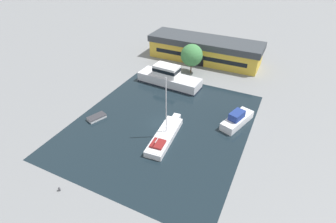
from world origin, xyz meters
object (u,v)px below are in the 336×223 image
at_px(motor_cruiser, 169,78).
at_px(cabin_boat, 237,119).
at_px(sailboat_moored, 165,135).
at_px(warehouse_building, 205,49).
at_px(small_dinghy, 97,117).
at_px(quay_tree_near_building, 192,55).
at_px(parked_car, 167,67).

relative_size(motor_cruiser, cabin_boat, 1.87).
distance_m(sailboat_moored, motor_cruiser, 17.78).
relative_size(warehouse_building, small_dinghy, 7.83).
xyz_separation_m(warehouse_building, motor_cruiser, (-2.47, -15.32, -1.24)).
bearing_deg(cabin_boat, motor_cruiser, 172.49).
xyz_separation_m(warehouse_building, sailboat_moored, (4.74, -31.55, -2.15)).
relative_size(quay_tree_near_building, parked_car, 1.58).
relative_size(warehouse_building, motor_cruiser, 2.02).
distance_m(warehouse_building, quay_tree_near_building, 8.35).
xyz_separation_m(parked_car, cabin_boat, (19.44, -13.20, 0.08)).
distance_m(warehouse_building, sailboat_moored, 31.98).
xyz_separation_m(quay_tree_near_building, small_dinghy, (-7.92, -23.79, -3.93)).
height_order(small_dinghy, cabin_boat, cabin_boat).
distance_m(quay_tree_near_building, parked_car, 6.49).
bearing_deg(quay_tree_near_building, sailboat_moored, -77.90).
distance_m(motor_cruiser, small_dinghy, 17.68).
xyz_separation_m(quay_tree_near_building, parked_car, (-5.33, -1.56, -3.36)).
relative_size(motor_cruiser, small_dinghy, 3.88).
bearing_deg(small_dinghy, warehouse_building, -82.85).
height_order(motor_cruiser, small_dinghy, motor_cruiser).
relative_size(sailboat_moored, motor_cruiser, 0.79).
bearing_deg(warehouse_building, cabin_boat, -58.67).
height_order(warehouse_building, cabin_boat, warehouse_building).
relative_size(warehouse_building, sailboat_moored, 2.54).
relative_size(parked_car, motor_cruiser, 0.31).
height_order(parked_car, motor_cruiser, motor_cruiser).
relative_size(warehouse_building, quay_tree_near_building, 4.14).
height_order(warehouse_building, parked_car, warehouse_building).
height_order(warehouse_building, sailboat_moored, sailboat_moored).
height_order(motor_cruiser, cabin_boat, motor_cruiser).
bearing_deg(motor_cruiser, small_dinghy, 164.58).
xyz_separation_m(warehouse_building, parked_car, (-5.59, -9.78, -1.89)).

